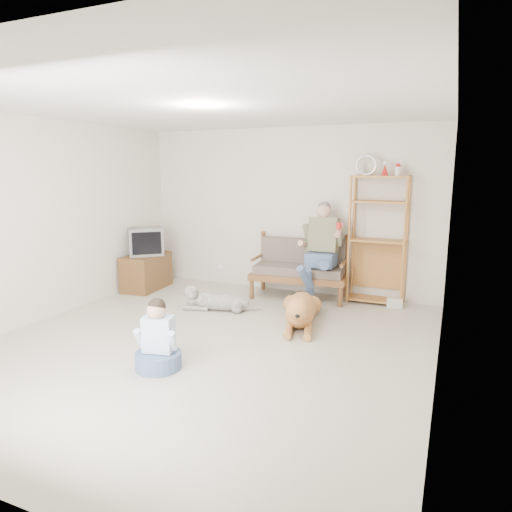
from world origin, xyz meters
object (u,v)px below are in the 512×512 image
at_px(etagere, 378,239).
at_px(tv_stand, 146,272).
at_px(golden_retriever, 300,310).
at_px(loveseat, 301,267).

xyz_separation_m(etagere, tv_stand, (-3.75, -0.71, -0.69)).
distance_m(tv_stand, golden_retriever, 3.09).
xyz_separation_m(etagere, golden_retriever, (-0.74, -1.43, -0.79)).
bearing_deg(golden_retriever, etagere, 47.99).
relative_size(loveseat, etagere, 0.69).
xyz_separation_m(loveseat, golden_retriever, (0.42, -1.30, -0.28)).
height_order(etagere, golden_retriever, etagere).
bearing_deg(loveseat, tv_stand, -172.42).
relative_size(etagere, tv_stand, 2.40).
distance_m(loveseat, golden_retriever, 1.39).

